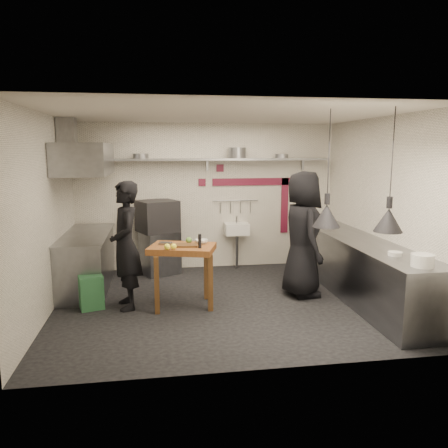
{
  "coord_description": "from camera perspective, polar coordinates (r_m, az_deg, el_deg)",
  "views": [
    {
      "loc": [
        -0.97,
        -6.28,
        2.3
      ],
      "look_at": [
        0.05,
        0.3,
        1.16
      ],
      "focal_mm": 35.0,
      "sensor_mm": 36.0,
      "label": 1
    }
  ],
  "objects": [
    {
      "name": "plate_stack",
      "position": [
        5.68,
        24.5,
        -4.35
      ],
      "size": [
        0.33,
        0.33,
        0.15
      ],
      "primitive_type": "cylinder",
      "rotation": [
        0.0,
        0.0,
        -0.31
      ],
      "color": "silver",
      "rests_on": "counter_right_top"
    },
    {
      "name": "heat_lamp_near",
      "position": [
        5.71,
        13.48,
        6.98
      ],
      "size": [
        0.43,
        0.43,
        1.49
      ],
      "primitive_type": null,
      "rotation": [
        0.0,
        0.0,
        -0.23
      ],
      "color": "black",
      "rests_on": "ceiling"
    },
    {
      "name": "lemon_b",
      "position": [
        6.17,
        -6.6,
        -2.93
      ],
      "size": [
        0.11,
        0.11,
        0.08
      ],
      "primitive_type": "sphere",
      "rotation": [
        0.0,
        0.0,
        -0.33
      ],
      "color": "yellow",
      "rests_on": "prep_table"
    },
    {
      "name": "pan_mid_left",
      "position": [
        8.21,
        -11.0,
        8.64
      ],
      "size": [
        0.24,
        0.24,
        0.07
      ],
      "primitive_type": "cylinder",
      "rotation": [
        0.0,
        0.0,
        0.13
      ],
      "color": "slate",
      "rests_on": "back_shelf"
    },
    {
      "name": "prep_table",
      "position": [
        6.51,
        -5.42,
        -6.78
      ],
      "size": [
        1.06,
        0.88,
        0.92
      ],
      "primitive_type": null,
      "rotation": [
        0.0,
        0.0,
        -0.29
      ],
      "color": "brown",
      "rests_on": "floor"
    },
    {
      "name": "oven_stand",
      "position": [
        8.28,
        -8.38,
        -3.69
      ],
      "size": [
        0.8,
        0.77,
        0.8
      ],
      "primitive_type": "cube",
      "rotation": [
        0.0,
        0.0,
        0.42
      ],
      "color": "slate",
      "rests_on": "floor"
    },
    {
      "name": "green_bin",
      "position": [
        6.75,
        -16.99,
        -8.43
      ],
      "size": [
        0.41,
        0.41,
        0.5
      ],
      "primitive_type": "cube",
      "rotation": [
        0.0,
        0.0,
        0.3
      ],
      "color": "#265D35",
      "rests_on": "floor"
    },
    {
      "name": "chef_left",
      "position": [
        6.47,
        -12.72,
        -2.76
      ],
      "size": [
        0.58,
        0.76,
        1.86
      ],
      "primitive_type": "imported",
      "rotation": [
        0.0,
        0.0,
        -1.36
      ],
      "color": "black",
      "rests_on": "floor"
    },
    {
      "name": "heat_lamp_far",
      "position": [
        5.6,
        21.04,
        6.55
      ],
      "size": [
        0.41,
        0.41,
        1.49
      ],
      "primitive_type": null,
      "rotation": [
        0.0,
        0.0,
        -0.21
      ],
      "color": "black",
      "rests_on": "ceiling"
    },
    {
      "name": "counter_left",
      "position": [
        7.65,
        -17.47,
        -4.76
      ],
      "size": [
        0.7,
        1.9,
        0.9
      ],
      "primitive_type": "cube",
      "color": "slate",
      "rests_on": "floor"
    },
    {
      "name": "sink_drain",
      "position": [
        8.53,
        1.69,
        -3.6
      ],
      "size": [
        0.06,
        0.06,
        0.66
      ],
      "primitive_type": "cylinder",
      "color": "slate",
      "rests_on": "floor"
    },
    {
      "name": "back_shelf",
      "position": [
        8.26,
        -2.09,
        8.43
      ],
      "size": [
        4.6,
        0.34,
        0.04
      ],
      "primitive_type": "cube",
      "color": "slate",
      "rests_on": "wall_back"
    },
    {
      "name": "stock_pot",
      "position": [
        8.34,
        1.74,
        9.27
      ],
      "size": [
        0.39,
        0.39,
        0.2
      ],
      "primitive_type": "cylinder",
      "rotation": [
        0.0,
        0.0,
        -0.17
      ],
      "color": "slate",
      "rests_on": "back_shelf"
    },
    {
      "name": "utensil_rail",
      "position": [
        8.54,
        1.5,
        3.09
      ],
      "size": [
        0.9,
        0.02,
        0.02
      ],
      "primitive_type": "cylinder",
      "rotation": [
        0.0,
        1.57,
        0.0
      ],
      "color": "slate",
      "rests_on": "wall_back"
    },
    {
      "name": "pan_far_left",
      "position": [
        8.21,
        -10.82,
        8.71
      ],
      "size": [
        0.35,
        0.35,
        0.09
      ],
      "primitive_type": "cylinder",
      "rotation": [
        0.0,
        0.0,
        -0.27
      ],
      "color": "slate",
      "rests_on": "back_shelf"
    },
    {
      "name": "shelf_bracket_mid",
      "position": [
        8.41,
        -2.21,
        7.77
      ],
      "size": [
        0.04,
        0.06,
        0.24
      ],
      "primitive_type": "cube",
      "color": "slate",
      "rests_on": "wall_back"
    },
    {
      "name": "hood_duct",
      "position": [
        7.47,
        -19.85,
        11.04
      ],
      "size": [
        0.28,
        0.28,
        0.5
      ],
      "primitive_type": "cube",
      "color": "slate",
      "rests_on": "ceiling"
    },
    {
      "name": "veg_ball",
      "position": [
        6.51,
        -4.61,
        -2.12
      ],
      "size": [
        0.1,
        0.1,
        0.09
      ],
      "primitive_type": "sphere",
      "rotation": [
        0.0,
        0.0,
        -0.03
      ],
      "color": "#538330",
      "rests_on": "prep_table"
    },
    {
      "name": "small_bowl_right",
      "position": [
        6.15,
        21.44,
        -3.63
      ],
      "size": [
        0.18,
        0.18,
        0.05
      ],
      "primitive_type": "cylinder",
      "rotation": [
        0.0,
        0.0,
        0.01
      ],
      "color": "silver",
      "rests_on": "counter_right_top"
    },
    {
      "name": "combi_oven",
      "position": [
        8.13,
        -8.7,
        1.01
      ],
      "size": [
        0.85,
        0.83,
        0.58
      ],
      "primitive_type": "cube",
      "rotation": [
        0.0,
        0.0,
        0.42
      ],
      "color": "black",
      "rests_on": "oven_stand"
    },
    {
      "name": "extractor_hood",
      "position": [
        7.42,
        -17.76,
        8.07
      ],
      "size": [
        0.78,
        1.6,
        0.5
      ],
      "primitive_type": "cube",
      "color": "slate",
      "rests_on": "ceiling"
    },
    {
      "name": "wall_right",
      "position": [
        7.23,
        19.95,
        1.96
      ],
      "size": [
        0.04,
        4.2,
        2.8
      ],
      "primitive_type": "cube",
      "color": "beige",
      "rests_on": "floor"
    },
    {
      "name": "lemon_a",
      "position": [
        6.16,
        -7.44,
        -2.96
      ],
      "size": [
        0.09,
        0.09,
        0.09
      ],
      "primitive_type": "sphere",
      "rotation": [
        0.0,
        0.0,
        -0.05
      ],
      "color": "yellow",
      "rests_on": "prep_table"
    },
    {
      "name": "red_tile_b",
      "position": [
        8.43,
        -2.88,
        5.46
      ],
      "size": [
        0.14,
        0.02,
        0.14
      ],
      "primitive_type": "cube",
      "color": "maroon",
      "rests_on": "wall_back"
    },
    {
      "name": "wall_back",
      "position": [
        8.49,
        -2.21,
        3.59
      ],
      "size": [
        5.0,
        0.04,
        2.8
      ],
      "primitive_type": "cube",
      "color": "beige",
      "rests_on": "floor"
    },
    {
      "name": "ceiling",
      "position": [
        6.38,
        -0.05,
        14.19
      ],
      "size": [
        5.0,
        5.0,
        0.0
      ],
      "primitive_type": "plane",
      "color": "beige",
      "rests_on": "floor"
    },
    {
      "name": "cutting_board",
      "position": [
        6.35,
        -4.92,
        -2.78
      ],
      "size": [
        0.35,
        0.27,
        0.02
      ],
      "primitive_type": "cube",
      "rotation": [
        0.0,
        0.0,
        -0.13
      ],
      "color": "#4F3117",
      "rests_on": "prep_table"
    },
    {
      "name": "pan_right",
      "position": [
        8.54,
        7.53,
        8.8
      ],
      "size": [
        0.27,
        0.27,
        0.08
      ],
      "primitive_type": "cylinder",
      "rotation": [
        0.0,
        0.0,
        0.04
      ],
      "color": "slate",
      "rests_on": "back_shelf"
    },
    {
      "name": "floor",
      "position": [
        6.76,
        -0.04,
        -10.2
      ],
      "size": [
        5.0,
        5.0,
        0.0
      ],
      "primitive_type": "plane",
      "color": "black",
      "rests_on": "ground"
    },
    {
      "name": "hand_sink",
      "position": [
        8.48,
        1.66,
        -0.65
      ],
      "size": [
        0.46,
        0.34,
        0.22
      ],
      "primitive_type": "cube",
      "color": "silver",
      "rests_on": "wall_back"
    },
    {
      "name": "counter_right",
      "position": [
        7.25,
        17.07,
        -5.53
      ],
      "size": [
        0.7,
        3.8,
        0.9
      ],
      "primitive_type": "cube",
      "color": "slate",
      "rests_on": "floor"
    },
    {
      "name": "oven_glass",
      "position": [
        7.88,
        -8.69,
        0.74
      ],
      "size": [
        0.31,
        0.15,
        0.34
      ],
      "primitive_type": "cube",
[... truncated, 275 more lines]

